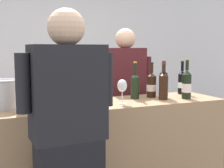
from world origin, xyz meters
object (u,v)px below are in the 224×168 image
object	(u,v)px
wine_bottle_2	(90,90)
wine_bottle_8	(163,84)
wine_bottle_5	(65,88)
ice_bucket	(4,94)
wine_bottle_0	(163,85)
wine_bottle_3	(182,82)
wine_bottle_4	(187,84)
wine_bottle_10	(62,90)
wine_bottle_6	(22,95)
wine_bottle_9	(151,85)
wine_bottle_7	(135,85)
person_server	(125,111)
wine_bottle_1	(32,88)
wine_glass	(122,86)
person_guest	(68,155)

from	to	relation	value
wine_bottle_2	wine_bottle_8	distance (m)	0.72
wine_bottle_2	wine_bottle_5	distance (m)	0.19
wine_bottle_5	ice_bucket	xyz separation A→B (m)	(-0.44, 0.02, -0.03)
wine_bottle_2	wine_bottle_8	xyz separation A→B (m)	(0.72, 0.06, 0.01)
wine_bottle_0	wine_bottle_8	distance (m)	0.10
wine_bottle_3	wine_bottle_4	distance (m)	0.28
wine_bottle_10	wine_bottle_5	bearing A→B (deg)	66.93
wine_bottle_4	wine_bottle_6	distance (m)	1.39
wine_bottle_9	ice_bucket	world-z (taller)	wine_bottle_9
wine_bottle_4	wine_bottle_0	bearing A→B (deg)	168.56
wine_bottle_0	wine_bottle_8	world-z (taller)	wine_bottle_8
wine_bottle_7	ice_bucket	xyz separation A→B (m)	(-1.08, -0.03, -0.01)
wine_bottle_0	wine_bottle_3	bearing A→B (deg)	30.49
wine_bottle_5	person_server	bearing A→B (deg)	33.25
wine_bottle_7	wine_bottle_9	xyz separation A→B (m)	(0.18, 0.02, -0.01)
wine_bottle_1	wine_bottle_4	distance (m)	1.31
wine_bottle_5	wine_bottle_8	xyz separation A→B (m)	(0.90, 0.00, -0.01)
wine_bottle_10	ice_bucket	distance (m)	0.41
wine_bottle_6	wine_glass	size ratio (longest dim) A/B	1.60
wine_bottle_3	wine_bottle_6	size ratio (longest dim) A/B	1.02
wine_bottle_0	wine_bottle_6	distance (m)	1.18
wine_bottle_2	wine_bottle_10	bearing A→B (deg)	-164.90
wine_bottle_3	wine_bottle_7	world-z (taller)	wine_bottle_7
wine_bottle_0	person_guest	bearing A→B (deg)	-153.53
wine_bottle_3	wine_bottle_6	world-z (taller)	wine_bottle_3
wine_bottle_2	person_server	size ratio (longest dim) A/B	0.19
wine_bottle_6	wine_bottle_7	world-z (taller)	wine_bottle_7
wine_bottle_5	wine_bottle_7	bearing A→B (deg)	4.72
wine_bottle_8	person_guest	xyz separation A→B (m)	(-1.03, -0.57, -0.32)
wine_bottle_4	ice_bucket	bearing A→B (deg)	174.55
wine_bottle_0	person_server	xyz separation A→B (m)	(-0.09, 0.57, -0.33)
wine_bottle_3	wine_bottle_0	bearing A→B (deg)	-149.51
wine_bottle_5	person_guest	bearing A→B (deg)	-102.72
wine_bottle_4	wine_bottle_5	size ratio (longest dim) A/B	1.00
wine_bottle_8	ice_bucket	size ratio (longest dim) A/B	1.53
wine_glass	wine_bottle_9	bearing A→B (deg)	27.17
wine_bottle_8	person_guest	size ratio (longest dim) A/B	0.20
wine_bottle_3	wine_bottle_8	xyz separation A→B (m)	(-0.29, -0.12, 0.01)
wine_bottle_0	wine_bottle_2	bearing A→B (deg)	178.11
wine_bottle_9	wine_bottle_3	bearing A→B (deg)	8.28
wine_bottle_6	wine_glass	world-z (taller)	wine_bottle_6
wine_bottle_3	person_server	distance (m)	0.65
wine_bottle_7	wine_bottle_10	distance (m)	0.71
wine_bottle_9	wine_bottle_10	distance (m)	0.89
wine_bottle_3	person_server	xyz separation A→B (m)	(-0.43, 0.37, -0.32)
wine_bottle_9	person_server	distance (m)	0.54
wine_bottle_0	wine_bottle_1	world-z (taller)	wine_bottle_1
wine_bottle_0	wine_bottle_7	xyz separation A→B (m)	(-0.21, 0.13, -0.00)
wine_bottle_8	wine_bottle_9	xyz separation A→B (m)	(-0.08, 0.06, -0.02)
wine_glass	wine_bottle_4	bearing A→B (deg)	0.80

